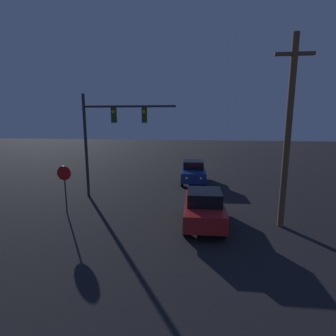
{
  "coord_description": "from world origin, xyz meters",
  "views": [
    {
      "loc": [
        1.56,
        -0.48,
        4.93
      ],
      "look_at": [
        0.0,
        13.24,
        2.31
      ],
      "focal_mm": 28.0,
      "sensor_mm": 36.0,
      "label": 1
    }
  ],
  "objects_px": {
    "car_near": "(204,207)",
    "stop_sign": "(65,180)",
    "traffic_signal_mast": "(108,129)",
    "utility_pole": "(288,132)",
    "car_far": "(193,172)"
  },
  "relations": [
    {
      "from": "car_near",
      "to": "stop_sign",
      "type": "bearing_deg",
      "value": 173.82
    },
    {
      "from": "traffic_signal_mast",
      "to": "utility_pole",
      "type": "bearing_deg",
      "value": -20.98
    },
    {
      "from": "stop_sign",
      "to": "traffic_signal_mast",
      "type": "bearing_deg",
      "value": 67.07
    },
    {
      "from": "car_near",
      "to": "stop_sign",
      "type": "distance_m",
      "value": 7.23
    },
    {
      "from": "car_near",
      "to": "car_far",
      "type": "relative_size",
      "value": 0.99
    },
    {
      "from": "stop_sign",
      "to": "car_far",
      "type": "bearing_deg",
      "value": 49.42
    },
    {
      "from": "car_far",
      "to": "traffic_signal_mast",
      "type": "height_order",
      "value": "traffic_signal_mast"
    },
    {
      "from": "traffic_signal_mast",
      "to": "utility_pole",
      "type": "relative_size",
      "value": 0.76
    },
    {
      "from": "car_near",
      "to": "traffic_signal_mast",
      "type": "bearing_deg",
      "value": 146.01
    },
    {
      "from": "car_near",
      "to": "utility_pole",
      "type": "height_order",
      "value": "utility_pole"
    },
    {
      "from": "car_far",
      "to": "stop_sign",
      "type": "height_order",
      "value": "stop_sign"
    },
    {
      "from": "car_far",
      "to": "traffic_signal_mast",
      "type": "bearing_deg",
      "value": 38.7
    },
    {
      "from": "traffic_signal_mast",
      "to": "utility_pole",
      "type": "height_order",
      "value": "utility_pole"
    },
    {
      "from": "car_near",
      "to": "utility_pole",
      "type": "xyz_separation_m",
      "value": [
        3.55,
        0.2,
        3.5
      ]
    },
    {
      "from": "utility_pole",
      "to": "car_near",
      "type": "bearing_deg",
      "value": -176.78
    }
  ]
}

